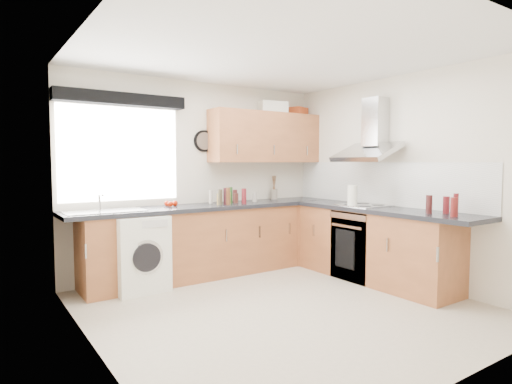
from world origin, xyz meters
TOP-DOWN VIEW (x-y plane):
  - ground_plane at (0.00, 0.00)m, footprint 3.60×3.60m
  - ceiling at (0.00, 0.00)m, footprint 3.60×3.60m
  - wall_back at (0.00, 1.80)m, footprint 3.60×0.02m
  - wall_front at (0.00, -1.80)m, footprint 3.60×0.02m
  - wall_left at (-1.80, 0.00)m, footprint 0.02×3.60m
  - wall_right at (1.80, 0.00)m, footprint 0.02×3.60m
  - window at (-1.05, 1.79)m, footprint 1.40×0.02m
  - window_blind at (-1.05, 1.70)m, footprint 1.50×0.18m
  - splashback at (1.79, 0.30)m, footprint 0.01×3.00m
  - base_cab_back at (-0.10, 1.51)m, footprint 3.00×0.58m
  - base_cab_corner at (1.50, 1.50)m, footprint 0.60×0.60m
  - base_cab_right at (1.51, 0.15)m, footprint 0.58×2.10m
  - worktop_back at (0.00, 1.50)m, footprint 3.60×0.62m
  - worktop_right at (1.50, 0.00)m, footprint 0.62×2.42m
  - sink at (-1.33, 1.50)m, footprint 0.84×0.46m
  - oven at (1.50, 0.30)m, footprint 0.56×0.58m
  - hob_plate at (1.50, 0.30)m, footprint 0.52×0.52m
  - extractor_hood at (1.60, 0.30)m, footprint 0.52×0.78m
  - upper_cabinets at (0.95, 1.62)m, footprint 1.70×0.35m
  - washing_machine at (-1.00, 1.40)m, footprint 0.61×0.59m
  - wall_clock at (0.05, 1.76)m, footprint 0.29×0.04m
  - casserole at (1.11, 1.72)m, footprint 0.45×0.36m
  - storage_box at (1.60, 1.72)m, footprint 0.32×0.30m
  - utensil_pot at (1.15, 1.70)m, footprint 0.12×0.12m
  - kitchen_roll at (1.35, 0.35)m, footprint 0.14×0.14m
  - tomato_cluster at (-0.51, 1.59)m, footprint 0.18×0.18m
  - jar_0 at (0.08, 1.40)m, footprint 0.06×0.06m
  - jar_1 at (0.68, 1.51)m, footprint 0.06×0.06m
  - jar_2 at (0.08, 1.65)m, footprint 0.05×0.05m
  - jar_3 at (0.28, 1.48)m, footprint 0.04×0.04m
  - jar_4 at (0.48, 1.70)m, footprint 0.06×0.06m
  - jar_5 at (0.38, 1.51)m, footprint 0.06×0.06m
  - jar_6 at (0.08, 1.43)m, footprint 0.06×0.06m
  - jar_7 at (0.21, 1.42)m, footprint 0.04×0.04m
  - jar_8 at (0.41, 1.36)m, footprint 0.06×0.06m
  - jar_9 at (0.15, 1.39)m, footprint 0.06×0.06m
  - jar_10 at (0.17, 1.37)m, footprint 0.05×0.05m
  - bottle_0 at (1.48, -0.91)m, footprint 0.05×0.05m
  - bottle_1 at (1.59, -0.74)m, footprint 0.07×0.07m
  - bottle_2 at (1.44, -0.64)m, footprint 0.06×0.06m
  - bottle_3 at (1.41, -0.93)m, footprint 0.07×0.07m

SIDE VIEW (x-z plane):
  - ground_plane at x=0.00m, z-range 0.00..0.00m
  - oven at x=1.50m, z-range 0.00..0.85m
  - washing_machine at x=-1.00m, z-range 0.00..0.85m
  - base_cab_back at x=-0.10m, z-range 0.00..0.86m
  - base_cab_corner at x=1.50m, z-range 0.00..0.86m
  - base_cab_right at x=1.51m, z-range 0.00..0.86m
  - worktop_back at x=0.00m, z-range 0.86..0.91m
  - worktop_right at x=1.50m, z-range 0.86..0.91m
  - hob_plate at x=1.50m, z-range 0.91..0.92m
  - tomato_cluster at x=-0.51m, z-range 0.91..0.98m
  - sink at x=-1.33m, z-range 0.90..1.00m
  - jar_5 at x=0.38m, z-range 0.91..1.04m
  - jar_1 at x=0.68m, z-range 0.91..1.04m
  - jar_6 at x=0.08m, z-range 0.91..1.05m
  - utensil_pot at x=1.15m, z-range 0.91..1.05m
  - jar_7 at x=0.21m, z-range 0.91..1.07m
  - jar_4 at x=0.48m, z-range 0.91..1.07m
  - jar_2 at x=0.08m, z-range 0.91..1.08m
  - bottle_1 at x=1.59m, z-range 0.91..1.09m
  - bottle_3 at x=1.41m, z-range 0.91..1.10m
  - bottle_2 at x=1.44m, z-range 0.91..1.11m
  - jar_0 at x=0.08m, z-range 0.91..1.11m
  - jar_8 at x=0.41m, z-range 0.91..1.11m
  - jar_3 at x=0.28m, z-range 0.91..1.13m
  - jar_9 at x=0.15m, z-range 0.91..1.13m
  - jar_10 at x=0.17m, z-range 0.91..1.13m
  - bottle_0 at x=1.48m, z-range 0.91..1.14m
  - kitchen_roll at x=1.35m, z-range 0.91..1.17m
  - splashback at x=1.79m, z-range 0.91..1.45m
  - wall_back at x=0.00m, z-range 0.00..2.50m
  - wall_front at x=0.00m, z-range 0.00..2.50m
  - wall_left at x=-1.80m, z-range 0.00..2.50m
  - wall_right at x=1.80m, z-range 0.00..2.50m
  - window at x=-1.05m, z-range 1.00..2.10m
  - wall_clock at x=0.05m, z-range 1.59..1.87m
  - extractor_hood at x=1.60m, z-range 1.44..2.10m
  - upper_cabinets at x=0.95m, z-range 1.45..2.15m
  - window_blind at x=-1.05m, z-range 2.11..2.25m
  - storage_box at x=1.60m, z-range 2.15..2.27m
  - casserole at x=1.11m, z-range 2.15..2.32m
  - ceiling at x=0.00m, z-range 2.49..2.51m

